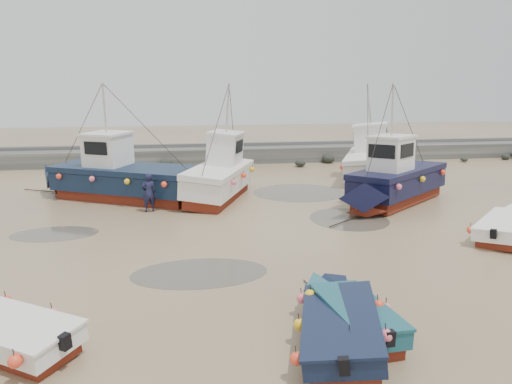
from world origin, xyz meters
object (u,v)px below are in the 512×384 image
at_px(cabin_boat_1, 221,174).
at_px(dinghy_1, 343,319).
at_px(cabin_boat_3, 374,159).
at_px(cabin_boat_0, 117,176).
at_px(dinghy_2, 349,308).
at_px(person, 149,212).
at_px(dinghy_3, 509,224).
at_px(cabin_boat_2, 393,179).

bearing_deg(cabin_boat_1, dinghy_1, -62.93).
bearing_deg(cabin_boat_3, cabin_boat_0, -143.12).
height_order(dinghy_2, cabin_boat_1, cabin_boat_1).
relative_size(cabin_boat_1, person, 4.89).
xyz_separation_m(dinghy_2, person, (-5.58, 13.21, -0.56)).
distance_m(dinghy_3, cabin_boat_3, 13.30).
height_order(dinghy_2, person, dinghy_2).
distance_m(cabin_boat_0, cabin_boat_3, 16.59).
distance_m(cabin_boat_2, cabin_boat_3, 7.46).
xyz_separation_m(dinghy_1, dinghy_2, (0.36, 0.52, 0.02)).
bearing_deg(cabin_boat_2, person, 48.62).
bearing_deg(cabin_boat_1, cabin_boat_3, 42.88).
bearing_deg(cabin_boat_3, dinghy_1, -89.30).
height_order(dinghy_2, cabin_boat_0, cabin_boat_0).
height_order(dinghy_1, cabin_boat_2, cabin_boat_2).
distance_m(dinghy_3, person, 16.28).
height_order(cabin_boat_0, cabin_boat_3, same).
distance_m(cabin_boat_1, person, 4.82).
bearing_deg(cabin_boat_1, cabin_boat_2, 2.03).
xyz_separation_m(dinghy_2, dinghy_3, (9.27, 6.59, -0.03)).
xyz_separation_m(dinghy_3, person, (-14.86, 6.63, -0.54)).
distance_m(dinghy_1, cabin_boat_0, 18.38).
height_order(cabin_boat_1, person, cabin_boat_1).
bearing_deg(dinghy_2, cabin_boat_2, 55.28).
distance_m(cabin_boat_3, person, 15.94).
xyz_separation_m(dinghy_1, cabin_boat_3, (9.20, 20.38, 0.79)).
xyz_separation_m(cabin_boat_0, cabin_boat_3, (16.23, 3.41, 0.03)).
distance_m(dinghy_1, cabin_boat_1, 16.44).
distance_m(cabin_boat_0, person, 3.92).
bearing_deg(cabin_boat_2, dinghy_1, 112.23).
relative_size(dinghy_1, dinghy_3, 1.15).
distance_m(dinghy_2, dinghy_3, 11.38).
height_order(cabin_boat_0, person, cabin_boat_0).
relative_size(cabin_boat_2, person, 4.43).
height_order(cabin_boat_0, cabin_boat_1, same).
bearing_deg(dinghy_3, dinghy_1, -97.09).
bearing_deg(dinghy_1, cabin_boat_3, 82.34).
relative_size(dinghy_3, cabin_boat_3, 0.54).
relative_size(dinghy_3, cabin_boat_0, 0.50).
height_order(cabin_boat_0, cabin_boat_2, same).
relative_size(cabin_boat_0, cabin_boat_1, 1.13).
bearing_deg(dinghy_2, dinghy_1, -130.42).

